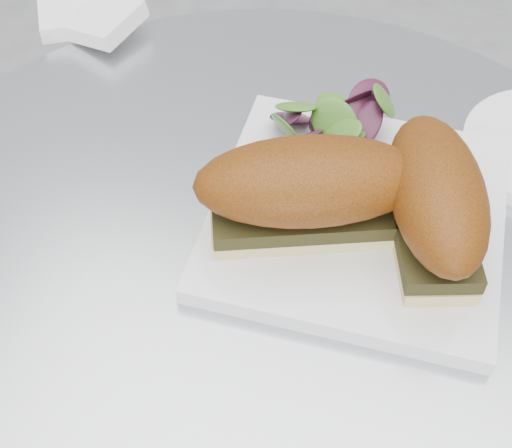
{
  "coord_description": "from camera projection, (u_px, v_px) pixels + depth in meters",
  "views": [
    {
      "loc": [
        0.11,
        -0.33,
        1.18
      ],
      "look_at": [
        -0.01,
        0.0,
        0.77
      ],
      "focal_mm": 50.0,
      "sensor_mm": 36.0,
      "label": 1
    }
  ],
  "objects": [
    {
      "name": "sandwich_left",
      "position": [
        309.0,
        189.0,
        0.54
      ],
      "size": [
        0.19,
        0.14,
        0.08
      ],
      "rotation": [
        0.0,
        0.0,
        0.41
      ],
      "color": "#D9C988",
      "rests_on": "plate"
    },
    {
      "name": "sandwich_right",
      "position": [
        435.0,
        200.0,
        0.53
      ],
      "size": [
        0.12,
        0.17,
        0.08
      ],
      "rotation": [
        0.0,
        0.0,
        -1.22
      ],
      "color": "#D9C988",
      "rests_on": "plate"
    },
    {
      "name": "table",
      "position": [
        263.0,
        396.0,
        0.76
      ],
      "size": [
        0.7,
        0.7,
        0.73
      ],
      "color": "#A4A6AB",
      "rests_on": "ground"
    },
    {
      "name": "plate",
      "position": [
        357.0,
        215.0,
        0.59
      ],
      "size": [
        0.25,
        0.25,
        0.02
      ],
      "primitive_type": "cube",
      "rotation": [
        0.0,
        0.0,
        0.06
      ],
      "color": "white",
      "rests_on": "table"
    },
    {
      "name": "salad",
      "position": [
        336.0,
        121.0,
        0.62
      ],
      "size": [
        0.1,
        0.1,
        0.05
      ],
      "primitive_type": null,
      "color": "#57852B",
      "rests_on": "plate"
    },
    {
      "name": "napkin",
      "position": [
        93.0,
        18.0,
        0.77
      ],
      "size": [
        0.14,
        0.14,
        0.02
      ],
      "primitive_type": null,
      "rotation": [
        0.0,
        0.0,
        0.26
      ],
      "color": "white",
      "rests_on": "table"
    }
  ]
}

